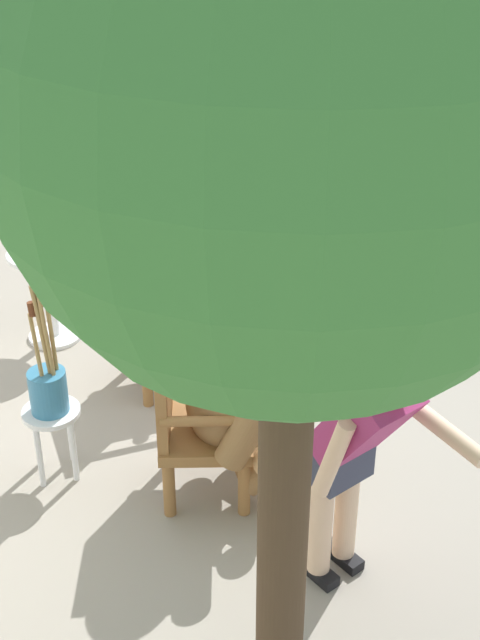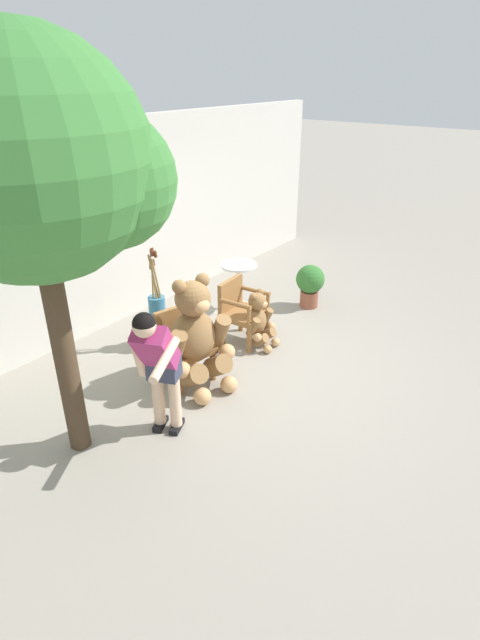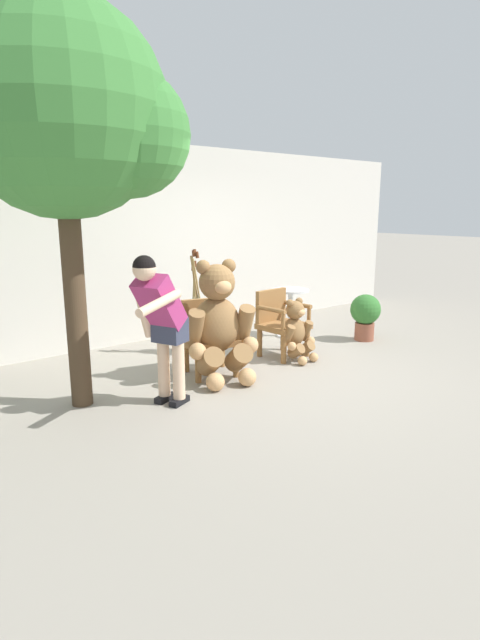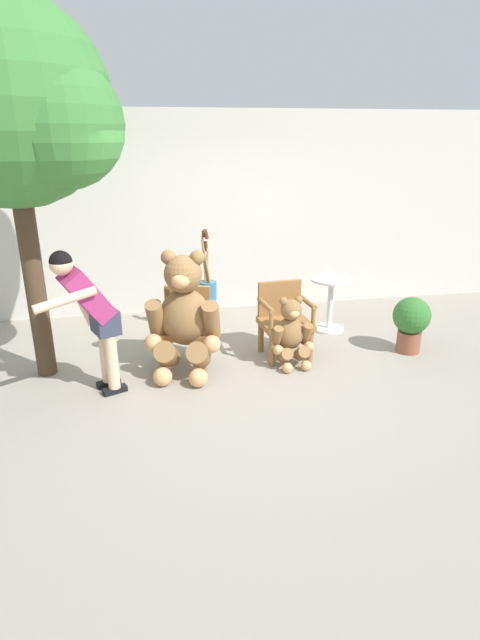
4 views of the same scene
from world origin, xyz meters
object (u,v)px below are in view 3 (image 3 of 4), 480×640
white_stool (197,327)px  round_side_table (290,307)px  teddy_bear_small (296,330)px  wooden_chair_right (280,321)px  potted_plant (365,314)px  person_visitor (161,317)px  patio_tree (73,116)px  teddy_bear_large (219,322)px  brush_bucket (196,304)px  wooden_chair_left (208,335)px

white_stool → round_side_table: bearing=-4.5°
teddy_bear_small → wooden_chair_right: bearing=91.8°
wooden_chair_right → potted_plant: bearing=-7.6°
white_stool → potted_plant: 2.50m
teddy_bear_small → white_stool: teddy_bear_small is taller
person_visitor → patio_tree: size_ratio=0.41×
wooden_chair_right → teddy_bear_large: bearing=-167.9°
teddy_bear_large → potted_plant: teddy_bear_large is taller
person_visitor → brush_bucket: size_ratio=1.61×
wooden_chair_left → white_stool: size_ratio=1.87×
white_stool → teddy_bear_large: bearing=-110.5°
brush_bucket → patio_tree: size_ratio=0.25×
potted_plant → wooden_chair_left: bearing=175.7°
teddy_bear_large → brush_bucket: 1.09m
wooden_chair_right → teddy_bear_small: 0.29m
white_stool → potted_plant: (2.30, -0.98, 0.04)m
person_visitor → white_stool: 1.96m
brush_bucket → round_side_table: 1.63m
person_visitor → round_side_table: size_ratio=2.08×
teddy_bear_small → brush_bucket: brush_bucket is taller
teddy_bear_large → person_visitor: (-0.91, -0.33, 0.24)m
potted_plant → wooden_chair_right: bearing=172.4°
teddy_bear_small → potted_plant: teddy_bear_small is taller
teddy_bear_small → brush_bucket: 1.36m
wooden_chair_left → teddy_bear_large: teddy_bear_large is taller
round_side_table → patio_tree: (-3.41, -0.72, 2.24)m
teddy_bear_large → white_stool: teddy_bear_large is taller
wooden_chair_left → patio_tree: 2.66m
person_visitor → round_side_table: 3.18m
brush_bucket → round_side_table: size_ratio=1.29×
wooden_chair_left → teddy_bear_small: size_ratio=1.08×
wooden_chair_left → teddy_bear_large: (-0.03, -0.25, 0.20)m
white_stool → wooden_chair_right: bearing=-44.5°
patio_tree → brush_bucket: bearing=24.9°
potted_plant → white_stool: bearing=157.0°
brush_bucket → patio_tree: 2.84m
person_visitor → teddy_bear_small: bearing=8.2°
wooden_chair_right → person_visitor: (-2.09, -0.59, 0.44)m
teddy_bear_small → person_visitor: 2.18m
wooden_chair_left → wooden_chair_right: size_ratio=1.00×
person_visitor → patio_tree: patio_tree is taller
person_visitor → potted_plant: person_visitor is taller
white_stool → patio_tree: 3.07m
wooden_chair_right → patio_tree: patio_tree is taller
wooden_chair_right → patio_tree: (-2.60, -0.06, 2.23)m
person_visitor → brush_bucket: bearing=46.5°
round_side_table → teddy_bear_large: bearing=-155.6°
wooden_chair_right → teddy_bear_small: (0.01, -0.28, -0.07)m
white_stool → potted_plant: size_ratio=0.68×
brush_bucket → teddy_bear_large: bearing=-110.3°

